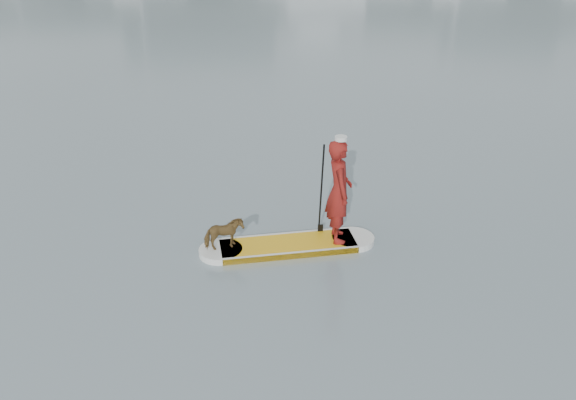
{
  "coord_description": "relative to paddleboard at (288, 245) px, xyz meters",
  "views": [
    {
      "loc": [
        4.19,
        -7.85,
        6.05
      ],
      "look_at": [
        3.25,
        2.42,
        1.0
      ],
      "focal_mm": 40.0,
      "sensor_mm": 36.0,
      "label": 1
    }
  ],
  "objects": [
    {
      "name": "paddler",
      "position": [
        0.9,
        0.25,
        1.04
      ],
      "size": [
        0.6,
        0.79,
        1.96
      ],
      "primitive_type": "imported",
      "rotation": [
        0.0,
        0.0,
        1.77
      ],
      "color": "maroon",
      "rests_on": "paddleboard"
    },
    {
      "name": "dog",
      "position": [
        -1.13,
        -0.31,
        0.36
      ],
      "size": [
        0.77,
        0.61,
        0.6
      ],
      "primitive_type": "imported",
      "rotation": [
        0.0,
        0.0,
        2.05
      ],
      "color": "brown",
      "rests_on": "paddleboard"
    },
    {
      "name": "paddleboard",
      "position": [
        0.0,
        0.0,
        0.0
      ],
      "size": [
        3.21,
        1.47,
        0.12
      ],
      "rotation": [
        0.0,
        0.0,
        0.27
      ],
      "color": "#EDAD16",
      "rests_on": "ground"
    },
    {
      "name": "ground",
      "position": [
        -3.25,
        -2.42,
        -0.06
      ],
      "size": [
        140.0,
        140.0,
        0.0
      ],
      "primitive_type": "plane",
      "color": "slate",
      "rests_on": "ground"
    },
    {
      "name": "paddle",
      "position": [
        0.58,
        0.5,
        0.74
      ],
      "size": [
        0.11,
        0.3,
        2.0
      ],
      "rotation": [
        0.0,
        0.0,
        0.27
      ],
      "color": "black",
      "rests_on": "ground"
    },
    {
      "name": "white_cap",
      "position": [
        0.9,
        0.25,
        2.05
      ],
      "size": [
        0.22,
        0.22,
        0.07
      ],
      "primitive_type": "cylinder",
      "color": "silver",
      "rests_on": "paddler"
    }
  ]
}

